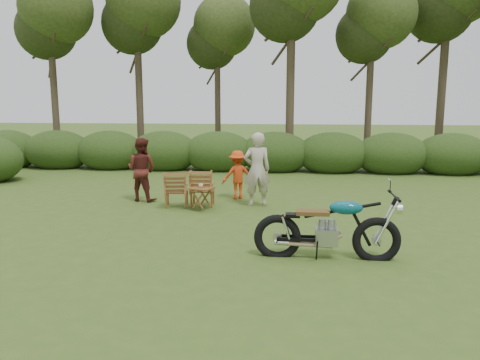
# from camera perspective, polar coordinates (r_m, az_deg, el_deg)

# --- Properties ---
(ground) EXTENTS (80.00, 80.00, 0.00)m
(ground) POSITION_cam_1_polar(r_m,az_deg,el_deg) (7.83, 2.46, -8.90)
(ground) COLOR #344F1A
(ground) RESTS_ON ground
(tree_line) EXTENTS (22.52, 11.62, 8.14)m
(tree_line) POSITION_cam_1_polar(r_m,az_deg,el_deg) (17.19, 6.22, 14.13)
(tree_line) COLOR #392C1F
(tree_line) RESTS_ON ground
(motorcycle) EXTENTS (2.20, 0.86, 1.25)m
(motorcycle) POSITION_cam_1_polar(r_m,az_deg,el_deg) (7.74, 10.41, -9.29)
(motorcycle) COLOR #0C909E
(motorcycle) RESTS_ON ground
(lawn_chair_right) EXTENTS (0.64, 0.64, 0.88)m
(lawn_chair_right) POSITION_cam_1_polar(r_m,az_deg,el_deg) (11.21, -4.57, -3.14)
(lawn_chair_right) COLOR #5A2F16
(lawn_chair_right) RESTS_ON ground
(lawn_chair_left) EXTENTS (0.66, 0.66, 0.85)m
(lawn_chair_left) POSITION_cam_1_polar(r_m,az_deg,el_deg) (11.19, -7.70, -3.22)
(lawn_chair_left) COLOR brown
(lawn_chair_left) RESTS_ON ground
(side_table) EXTENTS (0.63, 0.58, 0.53)m
(side_table) POSITION_cam_1_polar(r_m,az_deg,el_deg) (10.70, -4.71, -2.32)
(side_table) COLOR #5B2F16
(side_table) RESTS_ON ground
(cup) EXTENTS (0.14, 0.14, 0.09)m
(cup) POSITION_cam_1_polar(r_m,az_deg,el_deg) (10.68, -4.80, -0.66)
(cup) COLOR beige
(cup) RESTS_ON side_table
(adult_a) EXTENTS (0.72, 0.56, 1.75)m
(adult_a) POSITION_cam_1_polar(r_m,az_deg,el_deg) (11.20, 2.06, -3.13)
(adult_a) COLOR #BAAC99
(adult_a) RESTS_ON ground
(adult_b) EXTENTS (0.89, 0.76, 1.58)m
(adult_b) POSITION_cam_1_polar(r_m,az_deg,el_deg) (11.99, -11.78, -2.46)
(adult_b) COLOR #501D16
(adult_b) RESTS_ON ground
(child) EXTENTS (0.91, 0.73, 1.23)m
(child) POSITION_cam_1_polar(r_m,az_deg,el_deg) (11.97, -0.31, -2.27)
(child) COLOR red
(child) RESTS_ON ground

